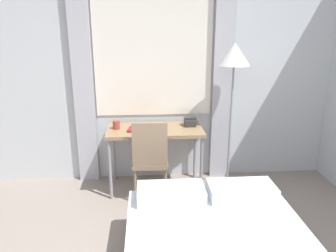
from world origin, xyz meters
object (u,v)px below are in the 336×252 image
(book, at_px, (141,129))
(mug, at_px, (116,125))
(desk, at_px, (155,134))
(standing_lamp, at_px, (234,64))
(desk_chair, at_px, (150,156))
(telephone, at_px, (190,122))

(book, distance_m, mug, 0.30)
(desk, height_order, standing_lamp, standing_lamp)
(desk, relative_size, desk_chair, 1.18)
(desk, relative_size, mug, 11.28)
(desk_chair, height_order, book, desk_chair)
(book, relative_size, mug, 3.15)
(desk, xyz_separation_m, book, (-0.17, -0.06, 0.08))
(telephone, bearing_deg, desk_chair, -144.26)
(standing_lamp, distance_m, book, 1.29)
(desk_chair, bearing_deg, book, 117.27)
(telephone, bearing_deg, standing_lamp, -12.21)
(desk_chair, bearing_deg, mug, 145.04)
(desk, bearing_deg, desk_chair, -103.86)
(desk_chair, distance_m, book, 0.34)
(standing_lamp, distance_m, mug, 1.52)
(standing_lamp, relative_size, telephone, 11.32)
(telephone, bearing_deg, desk, -168.78)
(desk_chair, relative_size, telephone, 6.14)
(desk_chair, height_order, telephone, desk_chair)
(mug, bearing_deg, book, -15.49)
(desk_chair, bearing_deg, telephone, 37.61)
(standing_lamp, height_order, mug, standing_lamp)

